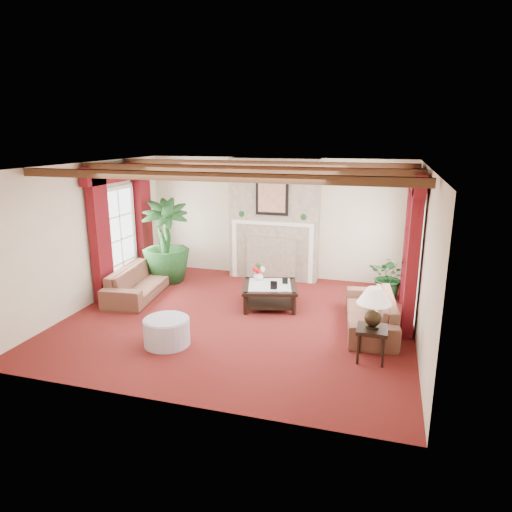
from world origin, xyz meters
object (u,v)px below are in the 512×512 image
(sofa_left, at_px, (139,277))
(side_table, at_px, (371,344))
(ottoman, at_px, (167,332))
(sofa_right, at_px, (371,306))
(potted_palm, at_px, (166,259))
(coffee_table, at_px, (270,295))

(sofa_left, relative_size, side_table, 4.06)
(ottoman, bearing_deg, sofa_left, 129.58)
(sofa_right, height_order, potted_palm, potted_palm)
(sofa_right, height_order, side_table, sofa_right)
(sofa_left, distance_m, side_table, 4.91)
(sofa_left, bearing_deg, coffee_table, -93.45)
(side_table, height_order, ottoman, side_table)
(ottoman, bearing_deg, side_table, 6.58)
(coffee_table, relative_size, ottoman, 1.41)
(potted_palm, relative_size, ottoman, 2.93)
(potted_palm, distance_m, side_table, 5.23)
(sofa_right, xyz_separation_m, ottoman, (-3.02, -1.55, -0.17))
(sofa_left, bearing_deg, potted_palm, -12.70)
(coffee_table, height_order, side_table, side_table)
(potted_palm, xyz_separation_m, ottoman, (1.47, -2.90, -0.30))
(sofa_right, relative_size, side_table, 3.97)
(sofa_left, height_order, potted_palm, potted_palm)
(coffee_table, bearing_deg, sofa_left, 168.90)
(sofa_right, distance_m, potted_palm, 4.70)
(coffee_table, xyz_separation_m, ottoman, (-1.12, -2.07, 0.00))
(coffee_table, bearing_deg, potted_palm, 147.35)
(sofa_left, bearing_deg, side_table, -115.38)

